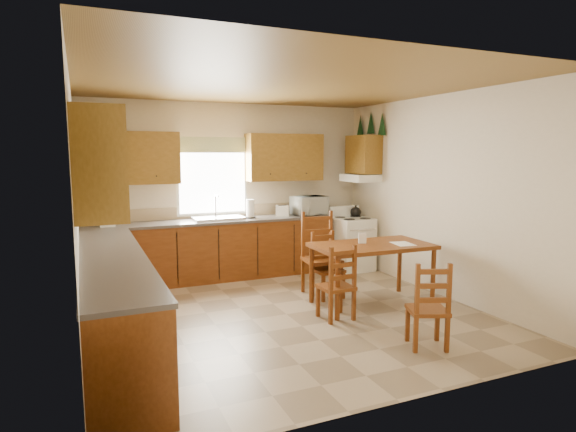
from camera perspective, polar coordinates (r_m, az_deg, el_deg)
name	(u,v)px	position (r m, az deg, el deg)	size (l,w,h in m)	color
floor	(286,314)	(5.91, -0.18, -11.56)	(4.50, 4.50, 0.00)	gray
ceiling	(286,84)	(5.64, -0.19, 15.36)	(4.50, 4.50, 0.00)	brown
wall_left	(76,212)	(5.16, -23.79, 0.42)	(4.50, 4.50, 0.00)	beige
wall_right	(439,196)	(6.82, 17.48, 2.28)	(4.50, 4.50, 0.00)	beige
wall_back	(231,189)	(7.72, -6.80, 3.15)	(4.50, 4.50, 0.00)	beige
wall_front	(406,232)	(3.67, 13.82, -1.80)	(4.50, 4.50, 0.00)	beige
lower_cab_back	(214,251)	(7.46, -8.80, -4.10)	(3.75, 0.60, 0.88)	brown
lower_cab_left	(114,302)	(5.20, -19.91, -9.59)	(0.60, 3.60, 0.88)	brown
counter_back	(213,221)	(7.38, -8.87, -0.60)	(3.75, 0.63, 0.04)	#4C4643
counter_left	(112,257)	(5.09, -20.15, -4.63)	(0.63, 3.60, 0.04)	#4C4643
backsplash	(208,212)	(7.65, -9.43, 0.50)	(3.75, 0.01, 0.18)	#9A8564
upper_cab_back_left	(129,158)	(7.24, -18.36, 6.54)	(1.41, 0.33, 0.75)	brown
upper_cab_back_right	(285,157)	(7.84, -0.42, 6.96)	(1.25, 0.33, 0.75)	brown
upper_cab_left	(92,161)	(4.98, -22.20, 6.09)	(0.33, 3.60, 0.75)	brown
upper_cab_stove	(363,155)	(8.02, 8.92, 7.21)	(0.33, 0.62, 0.62)	brown
range_hood	(360,178)	(8.00, 8.56, 4.49)	(0.44, 0.62, 0.12)	white
window_frame	(213,177)	(7.60, -8.93, 4.55)	(1.13, 0.02, 1.18)	white
window_pane	(213,177)	(7.60, -8.92, 4.55)	(1.05, 0.01, 1.10)	white
window_valance	(212,145)	(7.56, -8.95, 8.33)	(1.19, 0.01, 0.24)	#59793D
sink_basin	(218,218)	(7.40, -8.31, -0.26)	(0.75, 0.45, 0.04)	silver
pine_decal_a	(382,124)	(7.84, 11.08, 10.66)	(0.22, 0.22, 0.36)	#103316
pine_decal_b	(371,122)	(8.10, 9.79, 10.87)	(0.22, 0.22, 0.36)	#103316
pine_decal_c	(360,126)	(8.37, 8.56, 10.51)	(0.22, 0.22, 0.36)	#103316
stove	(352,244)	(8.03, 7.60, -3.36)	(0.57, 0.59, 0.85)	white
coffeemaker	(107,213)	(7.09, -20.69, 0.34)	(0.22, 0.26, 0.37)	white
paper_towel	(250,209)	(7.49, -4.50, 0.86)	(0.12, 0.12, 0.29)	white
toaster	(282,211)	(7.72, -0.69, 0.63)	(0.21, 0.13, 0.17)	white
microwave	(309,205)	(7.90, 2.53, 1.26)	(0.50, 0.36, 0.30)	white
dining_table	(371,274)	(6.25, 9.87, -6.83)	(1.47, 0.84, 0.79)	brown
chair_near_left	(336,282)	(5.67, 5.70, -7.76)	(0.37, 0.35, 0.88)	brown
chair_near_right	(428,304)	(5.04, 16.23, -10.01)	(0.37, 0.35, 0.87)	brown
chair_far_left	(322,255)	(6.56, 4.03, -4.57)	(0.47, 0.45, 1.12)	brown
chair_far_right	(328,266)	(6.47, 4.75, -5.88)	(0.37, 0.35, 0.87)	brown
table_paper	(403,244)	(6.25, 13.45, -3.22)	(0.23, 0.31, 0.00)	white
table_card	(362,238)	(6.17, 8.80, -2.63)	(0.10, 0.02, 0.13)	white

